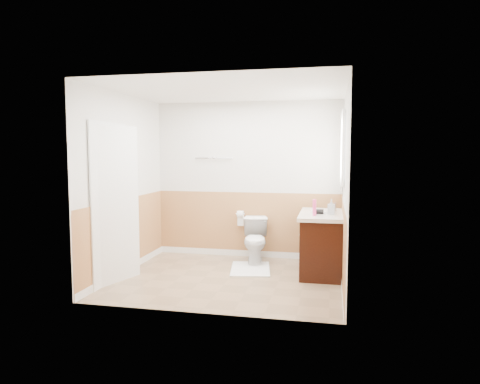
% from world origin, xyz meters
% --- Properties ---
extents(floor, '(3.00, 3.00, 0.00)m').
position_xyz_m(floor, '(0.00, 0.00, 0.00)').
color(floor, '#8C7051').
rests_on(floor, ground).
extents(ceiling, '(3.00, 3.00, 0.00)m').
position_xyz_m(ceiling, '(0.00, 0.00, 2.50)').
color(ceiling, white).
rests_on(ceiling, floor).
extents(wall_back, '(3.00, 0.00, 3.00)m').
position_xyz_m(wall_back, '(0.00, 1.30, 1.25)').
color(wall_back, silver).
rests_on(wall_back, floor).
extents(wall_front, '(3.00, 0.00, 3.00)m').
position_xyz_m(wall_front, '(0.00, -1.30, 1.25)').
color(wall_front, silver).
rests_on(wall_front, floor).
extents(wall_left, '(0.00, 3.00, 3.00)m').
position_xyz_m(wall_left, '(-1.50, 0.00, 1.25)').
color(wall_left, silver).
rests_on(wall_left, floor).
extents(wall_right, '(0.00, 3.00, 3.00)m').
position_xyz_m(wall_right, '(1.50, 0.00, 1.25)').
color(wall_right, silver).
rests_on(wall_right, floor).
extents(wainscot_back, '(3.00, 0.00, 3.00)m').
position_xyz_m(wainscot_back, '(0.00, 1.29, 0.50)').
color(wainscot_back, '#B77F49').
rests_on(wainscot_back, floor).
extents(wainscot_front, '(3.00, 0.00, 3.00)m').
position_xyz_m(wainscot_front, '(0.00, -1.29, 0.50)').
color(wainscot_front, '#B77F49').
rests_on(wainscot_front, floor).
extents(wainscot_left, '(0.00, 2.60, 2.60)m').
position_xyz_m(wainscot_left, '(-1.49, 0.00, 0.50)').
color(wainscot_left, '#B77F49').
rests_on(wainscot_left, floor).
extents(wainscot_right, '(0.00, 2.60, 2.60)m').
position_xyz_m(wainscot_right, '(1.49, 0.00, 0.50)').
color(wainscot_right, '#B77F49').
rests_on(wainscot_right, floor).
extents(toilet, '(0.49, 0.73, 0.69)m').
position_xyz_m(toilet, '(0.20, 0.91, 0.34)').
color(toilet, white).
rests_on(toilet, floor).
extents(bath_mat, '(0.67, 0.88, 0.02)m').
position_xyz_m(bath_mat, '(0.20, 0.49, 0.01)').
color(bath_mat, white).
rests_on(bath_mat, floor).
extents(vanity_cabinet, '(0.55, 1.10, 0.80)m').
position_xyz_m(vanity_cabinet, '(1.21, 0.55, 0.40)').
color(vanity_cabinet, black).
rests_on(vanity_cabinet, floor).
extents(vanity_knob_left, '(0.03, 0.03, 0.03)m').
position_xyz_m(vanity_knob_left, '(0.91, 0.45, 0.55)').
color(vanity_knob_left, silver).
rests_on(vanity_knob_left, vanity_cabinet).
extents(vanity_knob_right, '(0.03, 0.03, 0.03)m').
position_xyz_m(vanity_knob_right, '(0.91, 0.65, 0.55)').
color(vanity_knob_right, silver).
rests_on(vanity_knob_right, vanity_cabinet).
extents(countertop, '(0.60, 1.15, 0.05)m').
position_xyz_m(countertop, '(1.20, 0.55, 0.83)').
color(countertop, silver).
rests_on(countertop, vanity_cabinet).
extents(sink_basin, '(0.36, 0.36, 0.02)m').
position_xyz_m(sink_basin, '(1.21, 0.70, 0.86)').
color(sink_basin, white).
rests_on(sink_basin, countertop).
extents(faucet, '(0.02, 0.02, 0.14)m').
position_xyz_m(faucet, '(1.39, 0.70, 0.92)').
color(faucet, '#B4B3BA').
rests_on(faucet, countertop).
extents(lotion_bottle, '(0.05, 0.05, 0.22)m').
position_xyz_m(lotion_bottle, '(1.11, 0.26, 0.96)').
color(lotion_bottle, '#EA3C81').
rests_on(lotion_bottle, countertop).
extents(soap_dispenser, '(0.10, 0.10, 0.21)m').
position_xyz_m(soap_dispenser, '(1.33, 0.44, 0.95)').
color(soap_dispenser, '#9CA5B0').
rests_on(soap_dispenser, countertop).
extents(hair_dryer_body, '(0.14, 0.07, 0.07)m').
position_xyz_m(hair_dryer_body, '(1.16, 0.43, 0.89)').
color(hair_dryer_body, black).
rests_on(hair_dryer_body, countertop).
extents(hair_dryer_handle, '(0.03, 0.03, 0.07)m').
position_xyz_m(hair_dryer_handle, '(1.13, 0.42, 0.86)').
color(hair_dryer_handle, black).
rests_on(hair_dryer_handle, countertop).
extents(mirror_panel, '(0.02, 0.35, 0.90)m').
position_xyz_m(mirror_panel, '(1.48, 1.10, 1.55)').
color(mirror_panel, silver).
rests_on(mirror_panel, wall_right).
extents(window_frame, '(0.04, 0.80, 1.00)m').
position_xyz_m(window_frame, '(1.47, 0.59, 1.75)').
color(window_frame, white).
rests_on(window_frame, wall_right).
extents(window_glass, '(0.01, 0.70, 0.90)m').
position_xyz_m(window_glass, '(1.49, 0.59, 1.75)').
color(window_glass, white).
rests_on(window_glass, wall_right).
extents(door, '(0.29, 0.78, 2.04)m').
position_xyz_m(door, '(-1.40, -0.45, 1.02)').
color(door, white).
rests_on(door, wall_left).
extents(door_frame, '(0.02, 0.92, 2.10)m').
position_xyz_m(door_frame, '(-1.48, -0.45, 1.03)').
color(door_frame, white).
rests_on(door_frame, wall_left).
extents(door_knob, '(0.06, 0.06, 0.06)m').
position_xyz_m(door_knob, '(-1.34, -0.12, 0.95)').
color(door_knob, silver).
rests_on(door_knob, door).
extents(towel_bar, '(0.62, 0.02, 0.02)m').
position_xyz_m(towel_bar, '(-0.55, 1.25, 1.60)').
color(towel_bar, silver).
rests_on(towel_bar, wall_back).
extents(tp_holder_bar, '(0.14, 0.02, 0.02)m').
position_xyz_m(tp_holder_bar, '(-0.10, 1.23, 0.70)').
color(tp_holder_bar, silver).
rests_on(tp_holder_bar, wall_back).
extents(tp_roll, '(0.10, 0.11, 0.11)m').
position_xyz_m(tp_roll, '(-0.10, 1.23, 0.70)').
color(tp_roll, white).
rests_on(tp_roll, tp_holder_bar).
extents(tp_sheet, '(0.10, 0.01, 0.16)m').
position_xyz_m(tp_sheet, '(-0.10, 1.23, 0.59)').
color(tp_sheet, white).
rests_on(tp_sheet, tp_roll).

